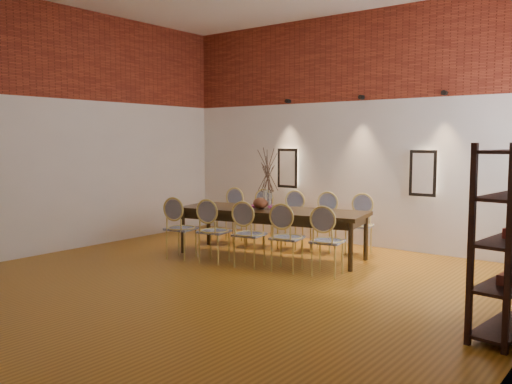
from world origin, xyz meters
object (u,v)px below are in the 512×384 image
Objects in this scene: chair_near_c at (249,234)px; shelving_rack at (509,241)px; book at (258,206)px; chair_near_d at (287,238)px; chair_far_a at (229,216)px; chair_far_d at (324,223)px; bowl at (261,203)px; chair_near_e at (327,241)px; chair_near_a at (181,228)px; chair_near_b at (214,231)px; chair_far_c at (290,221)px; vase at (268,199)px; chair_far_b at (259,218)px; dining_table at (271,233)px; chair_far_e at (359,225)px.

shelving_rack reaches higher than chair_near_c.
shelving_rack is (4.09, -1.55, 0.14)m from book.
shelving_rack is at bearing -26.53° from chair_near_d.
chair_far_d is at bearing -180.00° from chair_far_a.
bowl is 0.92× the size of book.
chair_far_d is 0.52× the size of shelving_rack.
chair_near_e is at bearing 111.39° from chair_far_d.
chair_near_a is 2.37m from chair_near_e.
chair_near_b is 1.62m from chair_far_c.
shelving_rack reaches higher than book.
chair_near_e and chair_far_a have the same top height.
shelving_rack reaches higher than vase.
vase is (-1.37, 0.51, 0.43)m from chair_near_e.
chair_near_d is 1.09m from vase.
chair_far_c is at bearing 156.60° from shelving_rack.
bowl is (0.87, 0.88, 0.37)m from chair_near_a.
chair_far_b is at bearing 128.08° from chair_near_d.
chair_near_a is 1.00× the size of chair_near_c.
chair_near_c is at bearing -180.00° from chair_near_e.
chair_near_b reaches higher than dining_table.
chair_near_c is (1.16, 0.22, 0.00)m from chair_near_a.
chair_far_c is at bearing 68.61° from chair_near_b.
chair_near_e is 3.13× the size of vase.
chair_far_d is (0.30, 1.60, 0.00)m from chair_near_c.
chair_near_e is 1.00× the size of chair_far_e.
chair_far_d is 1.09m from vase.
bowl is at bearing 78.32° from chair_far_c.
dining_table is 0.96m from chair_near_d.
chair_far_b is 0.76m from book.
chair_far_c is at bearing 90.00° from dining_table.
chair_far_d is 1.14m from book.
chair_near_b is 1.00× the size of chair_far_c.
chair_near_a is 1.78m from chair_near_d.
chair_far_b is at bearing 139.60° from chair_near_e.
chair_near_d is 0.52× the size of shelving_rack.
chair_near_e is (1.74, 0.33, 0.00)m from chair_near_b.
book is (0.40, -0.57, 0.30)m from chair_far_b.
vase is at bearing 145.88° from chair_far_a.
chair_far_d reaches higher than book.
bowl is at bearing -39.91° from book.
chair_far_b and chair_far_c have the same top height.
chair_near_a is 1.51m from chair_far_a.
bowl is at bearing 103.28° from chair_near_c.
chair_near_e is at bearing 0.00° from chair_near_c.
chair_far_c is at bearing -180.00° from chair_far_a.
chair_far_d is at bearing -0.00° from chair_far_e.
chair_far_d is at bearing 180.00° from chair_far_c.
chair_far_d is at bearing 40.40° from chair_near_a.
chair_far_e is at bearing -180.00° from chair_far_a.
chair_near_b and chair_far_d have the same top height.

